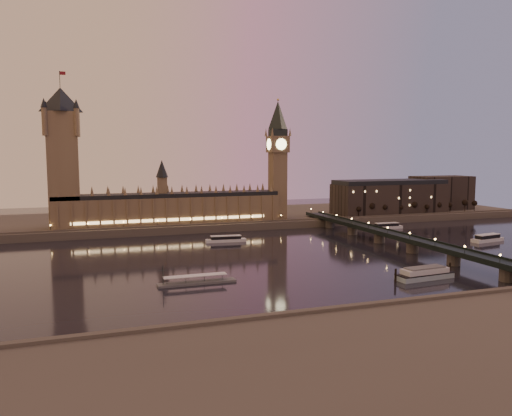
{
  "coord_description": "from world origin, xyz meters",
  "views": [
    {
      "loc": [
        -104.18,
        -283.83,
        63.04
      ],
      "look_at": [
        4.71,
        35.0,
        26.23
      ],
      "focal_mm": 35.0,
      "sensor_mm": 36.0,
      "label": 1
    }
  ],
  "objects_px": {
    "cruise_boat_b": "(387,226)",
    "moored_barge": "(425,273)",
    "cruise_boat_a": "(226,239)",
    "pontoon_pier": "(197,282)"
  },
  "relations": [
    {
      "from": "cruise_boat_b",
      "to": "moored_barge",
      "type": "height_order",
      "value": "moored_barge"
    },
    {
      "from": "moored_barge",
      "to": "cruise_boat_b",
      "type": "bearing_deg",
      "value": 58.22
    },
    {
      "from": "cruise_boat_a",
      "to": "cruise_boat_b",
      "type": "height_order",
      "value": "cruise_boat_b"
    },
    {
      "from": "cruise_boat_a",
      "to": "cruise_boat_b",
      "type": "relative_size",
      "value": 1.08
    },
    {
      "from": "moored_barge",
      "to": "pontoon_pier",
      "type": "height_order",
      "value": "pontoon_pier"
    },
    {
      "from": "moored_barge",
      "to": "cruise_boat_a",
      "type": "bearing_deg",
      "value": 111.87
    },
    {
      "from": "cruise_boat_b",
      "to": "pontoon_pier",
      "type": "xyz_separation_m",
      "value": [
        -190.04,
        -124.8,
        -1.1
      ]
    },
    {
      "from": "cruise_boat_b",
      "to": "moored_barge",
      "type": "xyz_separation_m",
      "value": [
        -78.9,
        -152.72,
        0.59
      ]
    },
    {
      "from": "pontoon_pier",
      "to": "cruise_boat_a",
      "type": "bearing_deg",
      "value": 67.55
    },
    {
      "from": "moored_barge",
      "to": "pontoon_pier",
      "type": "bearing_deg",
      "value": 161.44
    }
  ]
}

